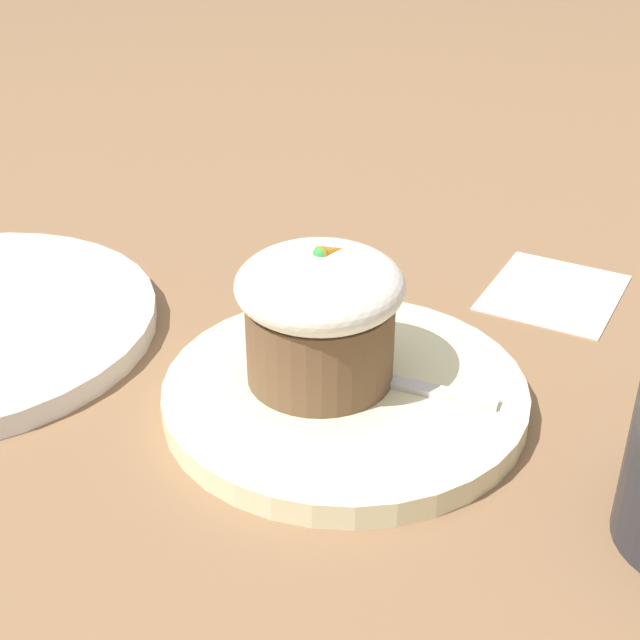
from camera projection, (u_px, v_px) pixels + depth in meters
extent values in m
plane|color=#846042|center=(345.00, 404.00, 0.55)|extent=(4.00, 4.00, 0.00)
cylinder|color=beige|center=(345.00, 393.00, 0.55)|extent=(0.22, 0.22, 0.02)
cylinder|color=brown|center=(320.00, 340.00, 0.54)|extent=(0.09, 0.09, 0.05)
ellipsoid|color=white|center=(320.00, 285.00, 0.52)|extent=(0.10, 0.10, 0.04)
cone|color=orange|center=(334.00, 251.00, 0.52)|extent=(0.02, 0.01, 0.01)
sphere|color=green|center=(321.00, 255.00, 0.51)|extent=(0.01, 0.01, 0.01)
cube|color=silver|center=(419.00, 388.00, 0.54)|extent=(0.06, 0.09, 0.00)
ellipsoid|color=silver|center=(323.00, 365.00, 0.56)|extent=(0.06, 0.06, 0.01)
cube|color=white|center=(554.00, 292.00, 0.68)|extent=(0.14, 0.13, 0.00)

